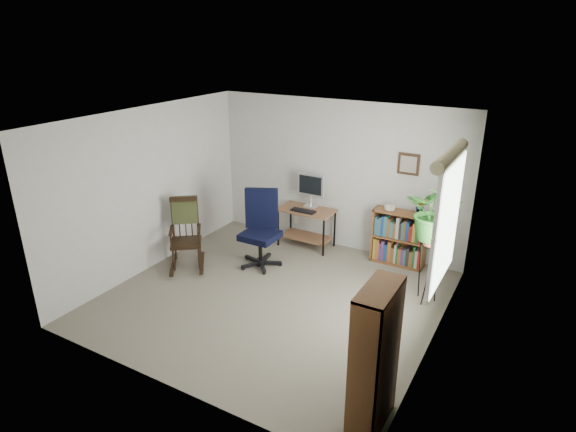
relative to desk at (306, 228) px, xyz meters
The scene contains 18 objects.
floor 1.77m from the desk, 77.14° to the right, with size 4.20×4.00×0.00m, color gray.
ceiling 2.71m from the desk, 77.14° to the right, with size 4.20×4.00×0.00m, color silver.
wall_back 1.00m from the desk, 37.71° to the left, with size 4.20×0.00×2.40m, color beige.
wall_front 3.82m from the desk, 84.01° to the right, with size 4.20×0.00×2.40m, color beige.
wall_left 2.57m from the desk, 135.20° to the right, with size 0.00×4.00×2.40m, color beige.
wall_right 3.14m from the desk, 34.34° to the right, with size 0.00×4.00×2.40m, color beige.
window 3.02m from the desk, 29.77° to the right, with size 0.12×1.20×1.50m, color silver, non-canonical shape.
desk is the anchor object (origin of this frame).
monitor 0.62m from the desk, 90.00° to the left, with size 0.46×0.16×0.56m, color silver, non-canonical shape.
keyboard 0.36m from the desk, 90.00° to the right, with size 0.40×0.15×0.03m, color black.
office_chair 1.05m from the desk, 105.76° to the right, with size 0.64×0.64×1.18m, color black, non-canonical shape.
rocking_chair 1.99m from the desk, 128.52° to the right, with size 0.56×0.93×1.08m, color black, non-canonical shape.
low_bookshelf 1.53m from the desk, ahead, with size 0.81×0.27×0.85m, color brown, non-canonical shape.
tall_bookshelf 3.93m from the desk, 53.78° to the right, with size 0.27×0.62×1.42m, color brown, non-canonical shape.
plant_stand 2.32m from the desk, 19.27° to the right, with size 0.27×0.27×0.96m, color black, non-canonical shape.
spider_plant 2.66m from the desk, 19.27° to the right, with size 1.69×1.88×1.46m, color #256121.
potted_plant_small 1.90m from the desk, ahead, with size 0.13×0.24×0.11m, color #256121.
framed_picture 1.97m from the desk, 10.06° to the left, with size 0.32×0.04×0.32m, color black, non-canonical shape.
Camera 1 is at (2.96, -4.83, 3.40)m, focal length 30.00 mm.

